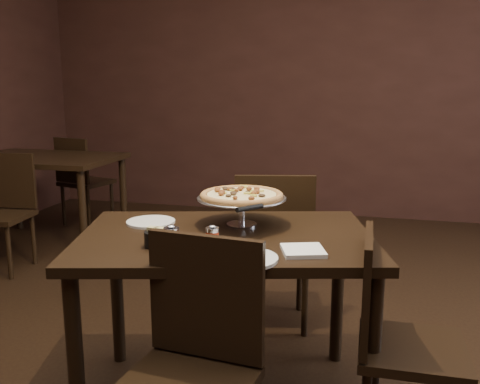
# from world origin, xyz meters

# --- Properties ---
(room) EXTENTS (6.04, 7.04, 2.84)m
(room) POSITION_xyz_m (0.06, 0.03, 1.40)
(room) COLOR black
(room) RESTS_ON ground
(dining_table) EXTENTS (1.38, 1.09, 0.76)m
(dining_table) POSITION_xyz_m (-0.08, 0.01, 0.66)
(dining_table) COLOR black
(dining_table) RESTS_ON ground
(background_table) EXTENTS (1.22, 0.81, 0.76)m
(background_table) POSITION_xyz_m (-2.20, 1.87, 0.66)
(background_table) COLOR black
(background_table) RESTS_ON ground
(pizza_stand) EXTENTS (0.39, 0.39, 0.16)m
(pizza_stand) POSITION_xyz_m (-0.05, 0.17, 0.89)
(pizza_stand) COLOR silver
(pizza_stand) RESTS_ON dining_table
(parmesan_shaker) EXTENTS (0.06, 0.06, 0.10)m
(parmesan_shaker) POSITION_xyz_m (-0.21, -0.25, 0.81)
(parmesan_shaker) COLOR beige
(parmesan_shaker) RESTS_ON dining_table
(pepper_flake_shaker) EXTENTS (0.05, 0.05, 0.09)m
(pepper_flake_shaker) POSITION_xyz_m (-0.07, -0.18, 0.80)
(pepper_flake_shaker) COLOR maroon
(pepper_flake_shaker) RESTS_ON dining_table
(packet_caddy) EXTENTS (0.10, 0.10, 0.08)m
(packet_caddy) POSITION_xyz_m (-0.29, -0.21, 0.79)
(packet_caddy) COLOR black
(packet_caddy) RESTS_ON dining_table
(napkin_stack) EXTENTS (0.19, 0.19, 0.02)m
(napkin_stack) POSITION_xyz_m (0.27, -0.15, 0.77)
(napkin_stack) COLOR white
(napkin_stack) RESTS_ON dining_table
(plate_left) EXTENTS (0.22, 0.22, 0.01)m
(plate_left) POSITION_xyz_m (-0.45, 0.11, 0.76)
(plate_left) COLOR white
(plate_left) RESTS_ON dining_table
(plate_near) EXTENTS (0.25, 0.25, 0.01)m
(plate_near) POSITION_xyz_m (0.07, -0.28, 0.76)
(plate_near) COLOR white
(plate_near) RESTS_ON dining_table
(serving_spatula) EXTENTS (0.17, 0.17, 0.03)m
(serving_spatula) POSITION_xyz_m (0.04, -0.03, 0.89)
(serving_spatula) COLOR silver
(serving_spatula) RESTS_ON pizza_stand
(chair_far) EXTENTS (0.50, 0.50, 0.90)m
(chair_far) POSITION_xyz_m (-0.01, 0.75, 0.49)
(chair_far) COLOR black
(chair_far) RESTS_ON ground
(chair_near) EXTENTS (0.46, 0.46, 0.88)m
(chair_near) POSITION_xyz_m (-0.03, -0.54, 0.48)
(chair_near) COLOR black
(chair_near) RESTS_ON ground
(chair_side) EXTENTS (0.39, 0.39, 0.84)m
(chair_side) POSITION_xyz_m (0.62, -0.11, 0.46)
(chair_side) COLOR black
(chair_side) RESTS_ON ground
(bg_chair_far) EXTENTS (0.49, 0.49, 0.86)m
(bg_chair_far) POSITION_xyz_m (-2.22, 2.48, 0.47)
(bg_chair_far) COLOR black
(bg_chair_far) RESTS_ON ground
(bg_chair_near) EXTENTS (0.43, 0.43, 0.86)m
(bg_chair_near) POSITION_xyz_m (-2.14, 1.26, 0.47)
(bg_chair_near) COLOR black
(bg_chair_near) RESTS_ON ground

